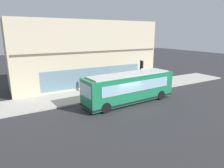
# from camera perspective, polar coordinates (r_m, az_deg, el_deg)

# --- Properties ---
(ground) EXTENTS (120.00, 120.00, 0.00)m
(ground) POSITION_cam_1_polar(r_m,az_deg,el_deg) (20.07, 3.96, -6.14)
(ground) COLOR #2D2D30
(sidewalk_curb) EXTENTS (4.58, 40.00, 0.15)m
(sidewalk_curb) POSITION_cam_1_polar(r_m,az_deg,el_deg) (24.04, -2.54, -2.45)
(sidewalk_curb) COLOR #B2ADA3
(sidewalk_curb) RESTS_ON ground
(building_corner) EXTENTS (6.30, 19.46, 8.64)m
(building_corner) POSITION_cam_1_polar(r_m,az_deg,el_deg) (28.07, -7.80, 8.68)
(building_corner) COLOR beige
(building_corner) RESTS_ON ground
(city_bus_nearside) EXTENTS (3.11, 10.17, 3.07)m
(city_bus_nearside) POSITION_cam_1_polar(r_m,az_deg,el_deg) (20.56, 5.05, -1.11)
(city_bus_nearside) COLOR #197247
(city_bus_nearside) RESTS_ON ground
(traffic_light_near_corner) EXTENTS (0.32, 0.49, 3.77)m
(traffic_light_near_corner) POSITION_cam_1_polar(r_m,az_deg,el_deg) (24.32, 8.37, 4.16)
(traffic_light_near_corner) COLOR black
(traffic_light_near_corner) RESTS_ON sidewalk_curb
(fire_hydrant) EXTENTS (0.35, 0.35, 0.74)m
(fire_hydrant) POSITION_cam_1_polar(r_m,az_deg,el_deg) (26.12, 3.69, -0.11)
(fire_hydrant) COLOR yellow
(fire_hydrant) RESTS_ON sidewalk_curb
(pedestrian_near_building_entrance) EXTENTS (0.32, 0.32, 1.82)m
(pedestrian_near_building_entrance) POSITION_cam_1_polar(r_m,az_deg,el_deg) (27.34, 7.61, 1.94)
(pedestrian_near_building_entrance) COLOR #B23338
(pedestrian_near_building_entrance) RESTS_ON sidewalk_curb
(pedestrian_by_light_pole) EXTENTS (0.32, 0.32, 1.65)m
(pedestrian_by_light_pole) POSITION_cam_1_polar(r_m,az_deg,el_deg) (24.39, -8.37, 0.15)
(pedestrian_by_light_pole) COLOR #3359A5
(pedestrian_by_light_pole) RESTS_ON sidewalk_curb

